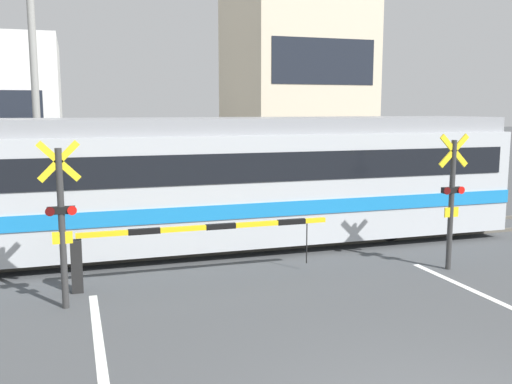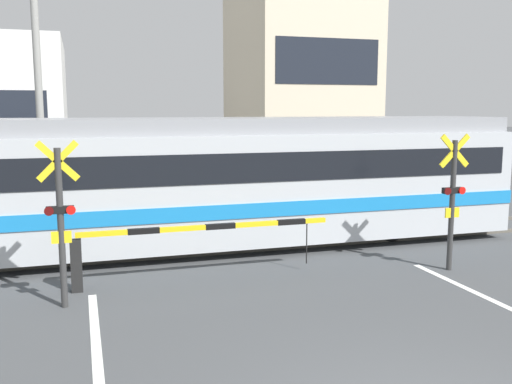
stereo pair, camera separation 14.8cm
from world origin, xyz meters
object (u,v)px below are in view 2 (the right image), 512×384
object	(u,v)px
crossing_signal_left	(60,217)
crossing_signal_right	(452,196)
crossing_barrier_far	(272,192)
pedestrian	(164,180)
crossing_barrier_near	(161,242)
commuter_train	(195,179)

from	to	relation	value
crossing_signal_left	crossing_signal_right	size ratio (longest dim) A/B	1.00
crossing_signal_left	crossing_signal_right	world-z (taller)	same
crossing_barrier_far	crossing_signal_right	bearing A→B (deg)	-74.65
crossing_signal_right	crossing_signal_left	bearing A→B (deg)	180.00
crossing_barrier_far	pedestrian	distance (m)	3.80
crossing_barrier_near	crossing_signal_left	xyz separation A→B (m)	(-1.73, -0.80, 0.72)
crossing_signal_right	commuter_train	bearing A→B (deg)	144.18
commuter_train	crossing_signal_left	world-z (taller)	commuter_train
commuter_train	crossing_signal_left	xyz separation A→B (m)	(-2.90, -3.33, -0.12)
crossing_signal_right	pedestrian	bearing A→B (deg)	117.50
commuter_train	crossing_signal_left	size ratio (longest dim) A/B	5.56
crossing_signal_left	crossing_barrier_near	bearing A→B (deg)	24.80
crossing_signal_left	pedestrian	world-z (taller)	crossing_signal_left
crossing_barrier_near	pedestrian	distance (m)	8.09
pedestrian	commuter_train	bearing A→B (deg)	-90.37
commuter_train	crossing_barrier_far	world-z (taller)	commuter_train
crossing_barrier_near	pedestrian	size ratio (longest dim) A/B	2.97
crossing_signal_right	pedestrian	xyz separation A→B (m)	(-4.58, 8.80, -0.57)
commuter_train	crossing_barrier_far	distance (m)	4.22
commuter_train	pedestrian	xyz separation A→B (m)	(0.03, 5.47, -0.69)
crossing_barrier_far	crossing_barrier_near	bearing A→B (deg)	-126.46
crossing_barrier_near	crossing_signal_left	size ratio (longest dim) A/B	1.78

